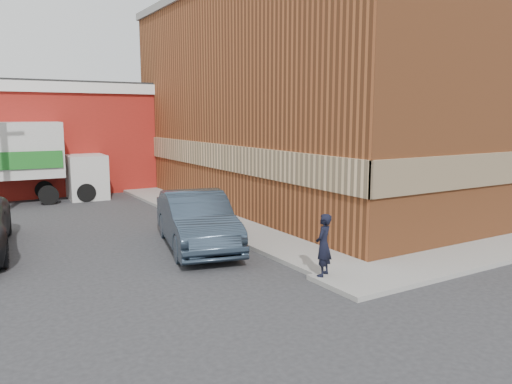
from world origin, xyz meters
TOP-DOWN VIEW (x-y plane):
  - ground at (0.00, 0.00)m, footprint 90.00×90.00m
  - brick_building at (8.50, 9.00)m, footprint 14.25×18.25m
  - sidewalk_west at (0.60, 9.00)m, footprint 1.80×18.00m
  - man at (-0.20, -0.25)m, footprint 0.66×0.60m
  - sedan at (-1.54, 4.08)m, footprint 2.85×5.32m
  - box_truck at (-5.49, 15.17)m, footprint 7.46×2.55m

SIDE VIEW (x-z plane):
  - ground at x=0.00m, z-range 0.00..0.00m
  - sidewalk_west at x=0.60m, z-range 0.00..0.12m
  - sedan at x=-1.54m, z-range 0.00..1.67m
  - man at x=-0.20m, z-range 0.12..1.63m
  - box_truck at x=-5.49m, z-range 0.28..3.91m
  - brick_building at x=8.50m, z-range 0.00..9.36m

